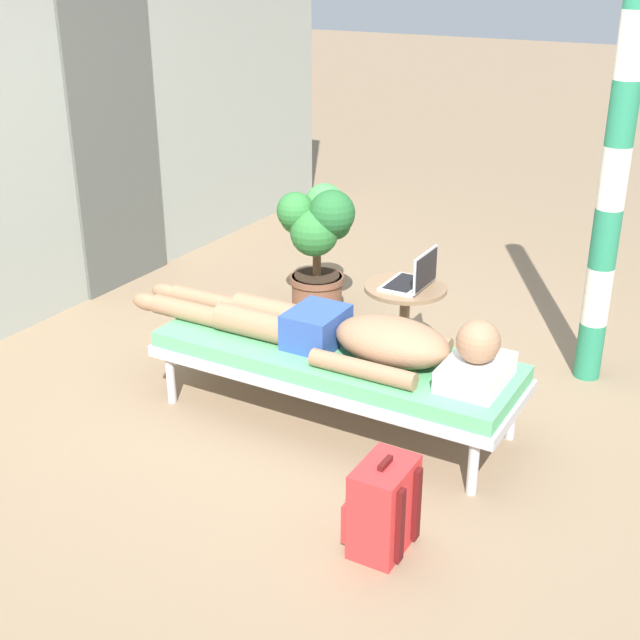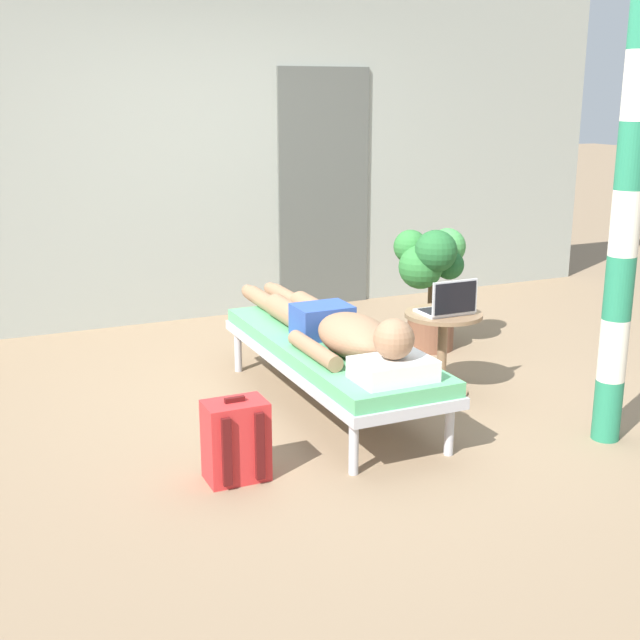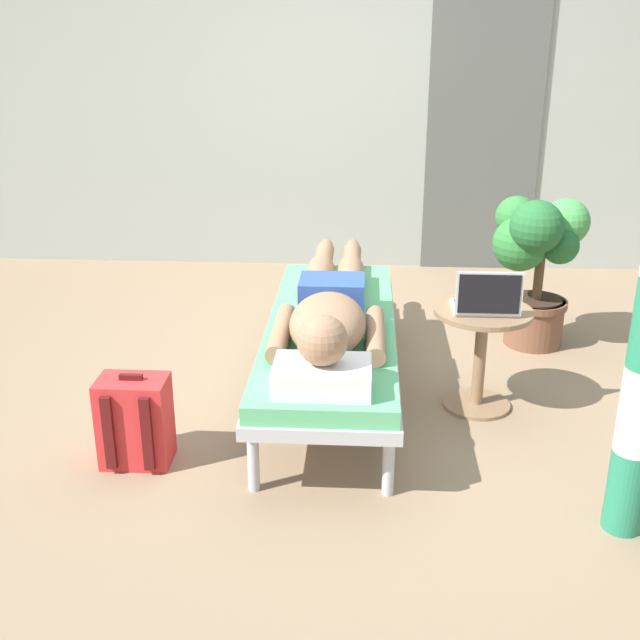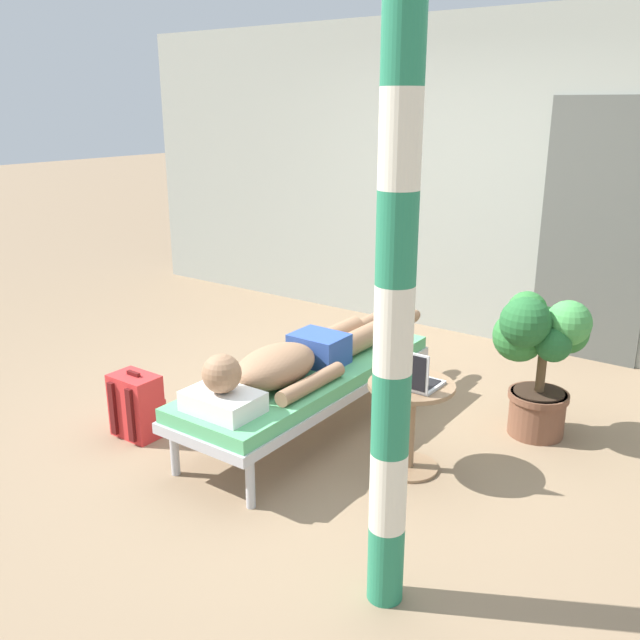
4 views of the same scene
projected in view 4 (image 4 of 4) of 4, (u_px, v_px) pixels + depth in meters
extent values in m
plane|color=#8C7256|center=(343.00, 424.00, 4.41)|extent=(40.00, 40.00, 0.00)
cube|color=#999E93|center=(479.00, 181.00, 5.81)|extent=(7.60, 0.20, 2.70)
cube|color=#545651|center=(595.00, 234.00, 5.25)|extent=(0.84, 0.03, 2.04)
cylinder|color=#B7B7BC|center=(349.00, 360.00, 5.12)|extent=(0.05, 0.05, 0.28)
cylinder|color=#B7B7BC|center=(414.00, 376.00, 4.81)|extent=(0.05, 0.05, 0.28)
cylinder|color=#B7B7BC|center=(175.00, 452.00, 3.77)|extent=(0.05, 0.05, 0.28)
cylinder|color=#B7B7BC|center=(250.00, 483.00, 3.46)|extent=(0.05, 0.05, 0.28)
cube|color=#B7B7BC|center=(309.00, 384.00, 4.24)|extent=(0.66, 1.95, 0.06)
cube|color=#59B272|center=(309.00, 374.00, 4.22)|extent=(0.63, 1.91, 0.08)
cube|color=white|center=(223.00, 402.00, 3.60)|extent=(0.40, 0.28, 0.11)
sphere|color=#997051|center=(222.00, 374.00, 3.55)|extent=(0.21, 0.21, 0.21)
ellipsoid|color=#997051|center=(276.00, 366.00, 3.92)|extent=(0.35, 0.60, 0.23)
cylinder|color=#997051|center=(253.00, 367.00, 4.11)|extent=(0.09, 0.55, 0.09)
cylinder|color=#997051|center=(311.00, 383.00, 3.86)|extent=(0.09, 0.55, 0.09)
cube|color=#2D4C9E|center=(319.00, 349.00, 4.26)|extent=(0.33, 0.26, 0.19)
cylinder|color=#997051|center=(339.00, 335.00, 4.58)|extent=(0.15, 0.42, 0.15)
cylinder|color=#997051|center=(372.00, 322.00, 4.92)|extent=(0.11, 0.44, 0.11)
ellipsoid|color=#997051|center=(392.00, 313.00, 5.14)|extent=(0.09, 0.20, 0.10)
cylinder|color=#997051|center=(360.00, 340.00, 4.48)|extent=(0.15, 0.42, 0.15)
cylinder|color=#997051|center=(392.00, 326.00, 4.82)|extent=(0.11, 0.44, 0.11)
ellipsoid|color=#997051|center=(412.00, 317.00, 5.05)|extent=(0.09, 0.20, 0.10)
cylinder|color=#8C6B4C|center=(408.00, 467.00, 3.87)|extent=(0.34, 0.34, 0.02)
cylinder|color=#8C6B4C|center=(410.00, 427.00, 3.79)|extent=(0.06, 0.06, 0.48)
cylinder|color=#8C6B4C|center=(411.00, 385.00, 3.72)|extent=(0.48, 0.48, 0.02)
cube|color=silver|center=(412.00, 382.00, 3.71)|extent=(0.31, 0.22, 0.02)
cube|color=black|center=(413.00, 380.00, 3.72)|extent=(0.27, 0.15, 0.00)
cube|color=silver|center=(402.00, 369.00, 3.59)|extent=(0.31, 0.01, 0.21)
cube|color=black|center=(401.00, 370.00, 3.58)|extent=(0.29, 0.00, 0.19)
cube|color=red|center=(136.00, 406.00, 4.20)|extent=(0.30, 0.20, 0.40)
cube|color=red|center=(152.00, 409.00, 4.32)|extent=(0.23, 0.04, 0.18)
cube|color=#531212|center=(113.00, 408.00, 4.16)|extent=(0.04, 0.02, 0.34)
cube|color=#531212|center=(131.00, 415.00, 4.07)|extent=(0.04, 0.02, 0.34)
cube|color=#531212|center=(133.00, 374.00, 4.14)|extent=(0.10, 0.02, 0.02)
cylinder|color=brown|center=(537.00, 413.00, 4.24)|extent=(0.34, 0.34, 0.28)
cylinder|color=brown|center=(539.00, 395.00, 4.20)|extent=(0.37, 0.37, 0.04)
cylinder|color=#332319|center=(539.00, 392.00, 4.19)|extent=(0.31, 0.31, 0.01)
cylinder|color=brown|center=(542.00, 368.00, 4.15)|extent=(0.06, 0.06, 0.32)
sphere|color=#429347|center=(568.00, 323.00, 3.99)|extent=(0.27, 0.27, 0.27)
sphere|color=#2D7233|center=(567.00, 332.00, 4.14)|extent=(0.26, 0.26, 0.26)
sphere|color=#38843D|center=(547.00, 324.00, 4.20)|extent=(0.22, 0.22, 0.22)
sphere|color=#2D7233|center=(527.00, 311.00, 4.19)|extent=(0.24, 0.24, 0.24)
sphere|color=#2D7233|center=(519.00, 336.00, 4.12)|extent=(0.32, 0.32, 0.32)
sphere|color=#23602D|center=(525.00, 322.00, 3.97)|extent=(0.30, 0.30, 0.30)
sphere|color=#23602D|center=(553.00, 344.00, 3.97)|extent=(0.21, 0.21, 0.21)
cylinder|color=#267F59|center=(386.00, 562.00, 2.82)|extent=(0.15, 0.15, 0.34)
cylinder|color=silver|center=(388.00, 490.00, 2.71)|extent=(0.15, 0.15, 0.34)
cylinder|color=#267F59|center=(391.00, 413.00, 2.61)|extent=(0.15, 0.15, 0.34)
cylinder|color=silver|center=(394.00, 329.00, 2.51)|extent=(0.15, 0.15, 0.34)
cylinder|color=#267F59|center=(397.00, 238.00, 2.40)|extent=(0.15, 0.15, 0.34)
cylinder|color=silver|center=(400.00, 139.00, 2.30)|extent=(0.15, 0.15, 0.34)
cylinder|color=#267F59|center=(404.00, 31.00, 2.20)|extent=(0.15, 0.15, 0.34)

